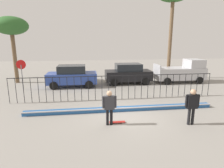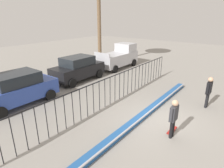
{
  "view_description": "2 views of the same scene",
  "coord_description": "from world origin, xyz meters",
  "px_view_note": "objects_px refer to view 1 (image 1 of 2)",
  "views": [
    {
      "loc": [
        -1.91,
        -9.58,
        4.04
      ],
      "look_at": [
        -0.34,
        2.26,
        1.28
      ],
      "focal_mm": 30.41,
      "sensor_mm": 36.0,
      "label": 1
    },
    {
      "loc": [
        -8.0,
        -3.3,
        4.94
      ],
      "look_at": [
        -0.09,
        2.82,
        1.33
      ],
      "focal_mm": 30.74,
      "sensor_mm": 36.0,
      "label": 2
    }
  ],
  "objects_px": {
    "skateboard": "(117,122)",
    "palm_tree_short": "(11,27)",
    "pickup_truck": "(182,72)",
    "parked_car_black": "(128,73)",
    "stop_sign": "(22,71)",
    "camera_operator": "(192,104)",
    "parked_car_blue": "(72,76)",
    "skateboarder": "(109,105)"
  },
  "relations": [
    {
      "from": "skateboard",
      "to": "palm_tree_short",
      "type": "relative_size",
      "value": 0.13
    },
    {
      "from": "pickup_truck",
      "to": "skateboard",
      "type": "bearing_deg",
      "value": -131.02
    },
    {
      "from": "parked_car_black",
      "to": "palm_tree_short",
      "type": "height_order",
      "value": "palm_tree_short"
    },
    {
      "from": "stop_sign",
      "to": "skateboard",
      "type": "bearing_deg",
      "value": -47.99
    },
    {
      "from": "camera_operator",
      "to": "parked_car_blue",
      "type": "height_order",
      "value": "parked_car_blue"
    },
    {
      "from": "skateboarder",
      "to": "parked_car_blue",
      "type": "relative_size",
      "value": 0.4
    },
    {
      "from": "parked_car_blue",
      "to": "stop_sign",
      "type": "bearing_deg",
      "value": -171.7
    },
    {
      "from": "skateboarder",
      "to": "pickup_truck",
      "type": "xyz_separation_m",
      "value": [
        8.15,
        8.7,
        0.0
      ]
    },
    {
      "from": "skateboard",
      "to": "camera_operator",
      "type": "bearing_deg",
      "value": -23.61
    },
    {
      "from": "parked_car_blue",
      "to": "stop_sign",
      "type": "relative_size",
      "value": 1.72
    },
    {
      "from": "skateboarder",
      "to": "skateboard",
      "type": "xyz_separation_m",
      "value": [
        0.41,
        0.13,
        -0.98
      ]
    },
    {
      "from": "skateboard",
      "to": "parked_car_blue",
      "type": "relative_size",
      "value": 0.19
    },
    {
      "from": "skateboarder",
      "to": "stop_sign",
      "type": "height_order",
      "value": "stop_sign"
    },
    {
      "from": "parked_car_blue",
      "to": "palm_tree_short",
      "type": "distance_m",
      "value": 7.31
    },
    {
      "from": "parked_car_blue",
      "to": "parked_car_black",
      "type": "distance_m",
      "value": 5.23
    },
    {
      "from": "pickup_truck",
      "to": "stop_sign",
      "type": "relative_size",
      "value": 1.88
    },
    {
      "from": "skateboard",
      "to": "pickup_truck",
      "type": "relative_size",
      "value": 0.17
    },
    {
      "from": "palm_tree_short",
      "to": "parked_car_blue",
      "type": "bearing_deg",
      "value": -23.5
    },
    {
      "from": "camera_operator",
      "to": "parked_car_blue",
      "type": "bearing_deg",
      "value": -17.72
    },
    {
      "from": "skateboarder",
      "to": "camera_operator",
      "type": "height_order",
      "value": "camera_operator"
    },
    {
      "from": "skateboard",
      "to": "pickup_truck",
      "type": "height_order",
      "value": "pickup_truck"
    },
    {
      "from": "skateboard",
      "to": "skateboarder",
      "type": "bearing_deg",
      "value": -176.22
    },
    {
      "from": "pickup_truck",
      "to": "stop_sign",
      "type": "xyz_separation_m",
      "value": [
        -14.46,
        -1.12,
        0.58
      ]
    },
    {
      "from": "pickup_truck",
      "to": "parked_car_black",
      "type": "bearing_deg",
      "value": 179.53
    },
    {
      "from": "pickup_truck",
      "to": "stop_sign",
      "type": "distance_m",
      "value": 14.51
    },
    {
      "from": "parked_car_black",
      "to": "pickup_truck",
      "type": "height_order",
      "value": "pickup_truck"
    },
    {
      "from": "skateboarder",
      "to": "skateboard",
      "type": "bearing_deg",
      "value": 31.21
    },
    {
      "from": "skateboard",
      "to": "pickup_truck",
      "type": "distance_m",
      "value": 11.59
    },
    {
      "from": "stop_sign",
      "to": "palm_tree_short",
      "type": "height_order",
      "value": "palm_tree_short"
    },
    {
      "from": "parked_car_blue",
      "to": "parked_car_black",
      "type": "height_order",
      "value": "same"
    },
    {
      "from": "parked_car_blue",
      "to": "camera_operator",
      "type": "bearing_deg",
      "value": -55.52
    },
    {
      "from": "skateboard",
      "to": "palm_tree_short",
      "type": "height_order",
      "value": "palm_tree_short"
    },
    {
      "from": "parked_car_black",
      "to": "stop_sign",
      "type": "bearing_deg",
      "value": -176.75
    },
    {
      "from": "pickup_truck",
      "to": "palm_tree_short",
      "type": "xyz_separation_m",
      "value": [
        -15.94,
        1.92,
        4.19
      ]
    },
    {
      "from": "camera_operator",
      "to": "parked_car_blue",
      "type": "distance_m",
      "value": 10.76
    },
    {
      "from": "palm_tree_short",
      "to": "camera_operator",
      "type": "bearing_deg",
      "value": -43.42
    },
    {
      "from": "parked_car_blue",
      "to": "parked_car_black",
      "type": "xyz_separation_m",
      "value": [
        5.19,
        0.59,
        0.0
      ]
    },
    {
      "from": "skateboarder",
      "to": "palm_tree_short",
      "type": "bearing_deg",
      "value": 139.86
    },
    {
      "from": "parked_car_black",
      "to": "palm_tree_short",
      "type": "xyz_separation_m",
      "value": [
        -10.64,
        1.78,
        4.26
      ]
    },
    {
      "from": "camera_operator",
      "to": "parked_car_blue",
      "type": "relative_size",
      "value": 0.42
    },
    {
      "from": "stop_sign",
      "to": "palm_tree_short",
      "type": "relative_size",
      "value": 0.4
    },
    {
      "from": "camera_operator",
      "to": "skateboard",
      "type": "bearing_deg",
      "value": 26.75
    }
  ]
}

